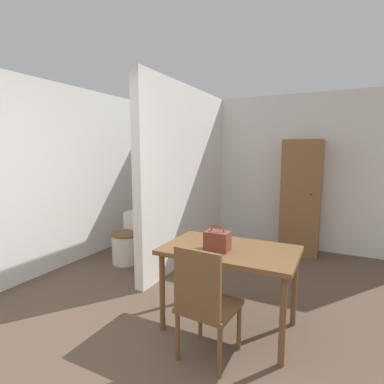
{
  "coord_description": "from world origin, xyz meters",
  "views": [
    {
      "loc": [
        1.32,
        -1.13,
        1.6
      ],
      "look_at": [
        -0.27,
        2.06,
        1.11
      ],
      "focal_mm": 28.0,
      "sensor_mm": 36.0,
      "label": 1
    }
  ],
  "objects_px": {
    "wooden_chair": "(205,301)",
    "wooden_cabinet": "(301,198)",
    "dining_table": "(230,257)",
    "handbag": "(217,240)",
    "toilet": "(129,242)"
  },
  "relations": [
    {
      "from": "handbag",
      "to": "wooden_cabinet",
      "type": "xyz_separation_m",
      "value": [
        0.39,
        2.51,
        0.05
      ]
    },
    {
      "from": "dining_table",
      "to": "wooden_cabinet",
      "type": "xyz_separation_m",
      "value": [
        0.31,
        2.42,
        0.22
      ]
    },
    {
      "from": "wooden_chair",
      "to": "wooden_cabinet",
      "type": "height_order",
      "value": "wooden_cabinet"
    },
    {
      "from": "toilet",
      "to": "handbag",
      "type": "xyz_separation_m",
      "value": [
        1.78,
        -1.02,
        0.55
      ]
    },
    {
      "from": "wooden_chair",
      "to": "toilet",
      "type": "height_order",
      "value": "wooden_chair"
    },
    {
      "from": "toilet",
      "to": "handbag",
      "type": "bearing_deg",
      "value": -29.75
    },
    {
      "from": "dining_table",
      "to": "handbag",
      "type": "height_order",
      "value": "handbag"
    },
    {
      "from": "dining_table",
      "to": "toilet",
      "type": "bearing_deg",
      "value": 153.69
    },
    {
      "from": "wooden_chair",
      "to": "handbag",
      "type": "bearing_deg",
      "value": 103.0
    },
    {
      "from": "wooden_chair",
      "to": "dining_table",
      "type": "bearing_deg",
      "value": 92.15
    },
    {
      "from": "toilet",
      "to": "wooden_cabinet",
      "type": "height_order",
      "value": "wooden_cabinet"
    },
    {
      "from": "dining_table",
      "to": "toilet",
      "type": "distance_m",
      "value": 2.11
    },
    {
      "from": "dining_table",
      "to": "wooden_chair",
      "type": "xyz_separation_m",
      "value": [
        -0.02,
        -0.5,
        -0.18
      ]
    },
    {
      "from": "toilet",
      "to": "wooden_chair",
      "type": "bearing_deg",
      "value": -37.61
    },
    {
      "from": "dining_table",
      "to": "toilet",
      "type": "relative_size",
      "value": 1.68
    }
  ]
}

